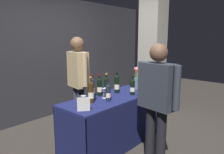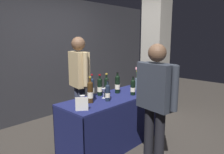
{
  "view_description": "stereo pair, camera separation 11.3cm",
  "coord_description": "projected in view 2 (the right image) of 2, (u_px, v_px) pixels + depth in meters",
  "views": [
    {
      "loc": [
        -2.27,
        -1.99,
        1.61
      ],
      "look_at": [
        0.0,
        0.0,
        1.06
      ],
      "focal_mm": 33.89,
      "sensor_mm": 36.0,
      "label": 1
    },
    {
      "loc": [
        -2.19,
        -2.08,
        1.61
      ],
      "look_at": [
        0.0,
        0.0,
        1.06
      ],
      "focal_mm": 33.89,
      "sensor_mm": 36.0,
      "label": 2
    }
  ],
  "objects": [
    {
      "name": "display_bottle_0",
      "position": [
        92.0,
        88.0,
        3.07
      ],
      "size": [
        0.07,
        0.07,
        0.35
      ],
      "color": "#192333",
      "rests_on": "tasting_table"
    },
    {
      "name": "display_bottle_3",
      "position": [
        133.0,
        87.0,
        3.21
      ],
      "size": [
        0.07,
        0.07,
        0.29
      ],
      "color": "black",
      "rests_on": "tasting_table"
    },
    {
      "name": "concrete_pillar",
      "position": [
        156.0,
        39.0,
        4.49
      ],
      "size": [
        0.45,
        0.45,
        3.2
      ],
      "primitive_type": "cube",
      "color": "gray",
      "rests_on": "ground_plane"
    },
    {
      "name": "flower_vase",
      "position": [
        137.0,
        81.0,
        3.58
      ],
      "size": [
        0.08,
        0.08,
        0.38
      ],
      "color": "slate",
      "rests_on": "tasting_table"
    },
    {
      "name": "wine_glass_near_taster",
      "position": [
        140.0,
        87.0,
        3.32
      ],
      "size": [
        0.06,
        0.06,
        0.13
      ],
      "color": "silver",
      "rests_on": "tasting_table"
    },
    {
      "name": "display_bottle_2",
      "position": [
        100.0,
        86.0,
        3.18
      ],
      "size": [
        0.08,
        0.08,
        0.33
      ],
      "color": "black",
      "rests_on": "tasting_table"
    },
    {
      "name": "display_bottle_1",
      "position": [
        117.0,
        84.0,
        3.33
      ],
      "size": [
        0.08,
        0.08,
        0.34
      ],
      "color": "black",
      "rests_on": "tasting_table"
    },
    {
      "name": "display_bottle_4",
      "position": [
        107.0,
        87.0,
        3.13
      ],
      "size": [
        0.07,
        0.07,
        0.35
      ],
      "color": "black",
      "rests_on": "tasting_table"
    },
    {
      "name": "display_bottle_5",
      "position": [
        108.0,
        92.0,
        2.9
      ],
      "size": [
        0.07,
        0.07,
        0.3
      ],
      "color": "#192333",
      "rests_on": "tasting_table"
    },
    {
      "name": "brochure_stand",
      "position": [
        82.0,
        104.0,
        2.51
      ],
      "size": [
        0.13,
        0.1,
        0.17
      ],
      "primitive_type": "cube",
      "rotation": [
        0.02,
        0.0,
        5.61
      ],
      "color": "silver",
      "rests_on": "tasting_table"
    },
    {
      "name": "wine_glass_mid",
      "position": [
        82.0,
        98.0,
        2.73
      ],
      "size": [
        0.07,
        0.07,
        0.13
      ],
      "color": "silver",
      "rests_on": "tasting_table"
    },
    {
      "name": "featured_wine_bottle",
      "position": [
        90.0,
        92.0,
        2.83
      ],
      "size": [
        0.08,
        0.08,
        0.36
      ],
      "color": "#38230F",
      "rests_on": "tasting_table"
    },
    {
      "name": "wine_glass_near_vendor",
      "position": [
        104.0,
        91.0,
        3.05
      ],
      "size": [
        0.08,
        0.08,
        0.15
      ],
      "color": "silver",
      "rests_on": "tasting_table"
    },
    {
      "name": "tasting_table",
      "position": [
        112.0,
        112.0,
        3.17
      ],
      "size": [
        1.61,
        0.64,
        0.76
      ],
      "color": "#191E51",
      "rests_on": "ground_plane"
    },
    {
      "name": "vendor_presenter",
      "position": [
        79.0,
        77.0,
        3.52
      ],
      "size": [
        0.29,
        0.54,
        1.64
      ],
      "rotation": [
        0.0,
        0.0,
        -1.79
      ],
      "color": "#2D3347",
      "rests_on": "ground_plane"
    },
    {
      "name": "taster_foreground_right",
      "position": [
        156.0,
        96.0,
        2.53
      ],
      "size": [
        0.28,
        0.6,
        1.55
      ],
      "rotation": [
        0.0,
        0.0,
        1.41
      ],
      "color": "black",
      "rests_on": "ground_plane"
    },
    {
      "name": "back_partition",
      "position": [
        45.0,
        57.0,
        4.31
      ],
      "size": [
        6.29,
        0.12,
        2.45
      ],
      "primitive_type": "cube",
      "color": "#2D2D33",
      "rests_on": "ground_plane"
    },
    {
      "name": "ground_plane",
      "position": [
        112.0,
        144.0,
        3.26
      ],
      "size": [
        12.0,
        12.0,
        0.0
      ],
      "primitive_type": "plane",
      "color": "#38332D"
    }
  ]
}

